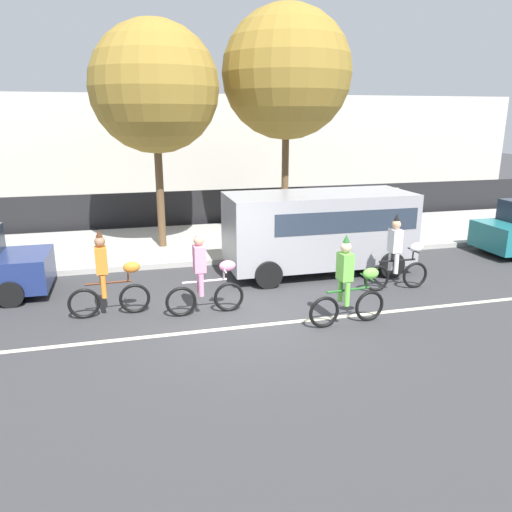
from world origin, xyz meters
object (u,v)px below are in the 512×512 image
Objects in this scene: parked_van_grey at (321,226)px; pedestrian_onlooker at (396,209)px; parade_cyclist_zebra at (398,257)px; parade_cyclist_orange at (109,279)px; parade_cyclist_pink at (205,277)px; parade_cyclist_lime at (349,286)px.

pedestrian_onlooker is at bearing 37.52° from parked_van_grey.
parked_van_grey is (-1.27, 1.91, 0.44)m from parade_cyclist_zebra.
parade_cyclist_orange is 0.38× the size of parked_van_grey.
parade_cyclist_orange is 6.82m from parade_cyclist_zebra.
parade_cyclist_pink is at bearing -144.61° from pedestrian_onlooker.
parked_van_grey is 3.09× the size of pedestrian_onlooker.
parade_cyclist_orange is at bearing -161.32° from parked_van_grey.
parade_cyclist_orange is 10.80m from pedestrian_onlooker.
parade_cyclist_lime is 2.66m from parade_cyclist_zebra.
parade_cyclist_zebra is 1.19× the size of pedestrian_onlooker.
parade_cyclist_orange is at bearing 168.43° from parade_cyclist_pink.
parade_cyclist_pink is 1.00× the size of parade_cyclist_zebra.
parade_cyclist_zebra is at bearing 38.98° from parade_cyclist_lime.
pedestrian_onlooker is (4.83, 6.68, 0.17)m from parade_cyclist_lime.
parade_cyclist_orange is 1.00× the size of parade_cyclist_zebra.
parade_cyclist_pink and parade_cyclist_zebra have the same top height.
parade_cyclist_zebra is (6.82, -0.03, 0.00)m from parade_cyclist_orange.
parade_cyclist_zebra is (2.07, 1.68, 0.00)m from parade_cyclist_lime.
parade_cyclist_zebra reaches higher than pedestrian_onlooker.
parade_cyclist_pink is 1.00× the size of parade_cyclist_lime.
parked_van_grey is at bearing -142.48° from pedestrian_onlooker.
pedestrian_onlooker is at bearing 54.11° from parade_cyclist_lime.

